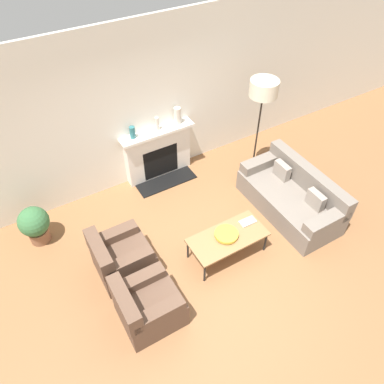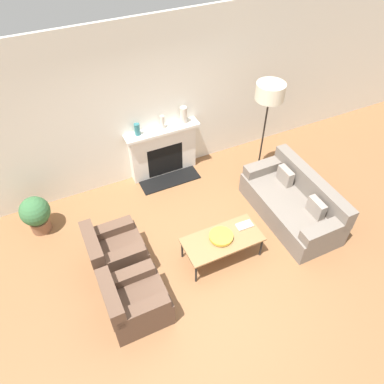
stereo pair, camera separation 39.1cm
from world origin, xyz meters
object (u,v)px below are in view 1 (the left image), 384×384
(fireplace, at_px, (158,154))
(armchair_far, at_px, (121,258))
(book, at_px, (248,222))
(mantel_vase_center_right, at_px, (177,116))
(couch, at_px, (292,197))
(armchair_near, at_px, (147,306))
(mantel_vase_left, at_px, (132,132))
(mantel_vase_center_left, at_px, (157,124))
(potted_plant, at_px, (35,224))
(coffee_table, at_px, (228,238))
(floor_lamp, at_px, (263,94))
(bowl, at_px, (226,234))

(fireplace, relative_size, armchair_far, 1.72)
(book, height_order, mantel_vase_center_right, mantel_vase_center_right)
(couch, height_order, armchair_near, armchair_near)
(mantel_vase_left, bearing_deg, mantel_vase_center_left, 0.00)
(mantel_vase_center_left, bearing_deg, potted_plant, -168.83)
(couch, distance_m, mantel_vase_center_left, 2.63)
(fireplace, bearing_deg, coffee_table, -88.86)
(couch, bearing_deg, mantel_vase_left, -135.17)
(armchair_near, distance_m, armchair_far, 0.88)
(book, relative_size, mantel_vase_left, 1.24)
(book, distance_m, floor_lamp, 2.10)
(armchair_far, height_order, book, armchair_far)
(couch, height_order, book, couch)
(coffee_table, height_order, mantel_vase_center_left, mantel_vase_center_left)
(mantel_vase_center_left, bearing_deg, bowl, -89.86)
(mantel_vase_left, height_order, mantel_vase_center_right, mantel_vase_center_right)
(fireplace, distance_m, couch, 2.51)
(bowl, distance_m, mantel_vase_center_left, 2.31)
(bowl, bearing_deg, coffee_table, -58.24)
(mantel_vase_center_left, bearing_deg, couch, -52.75)
(fireplace, relative_size, mantel_vase_left, 6.34)
(coffee_table, relative_size, mantel_vase_center_left, 4.85)
(fireplace, bearing_deg, book, -77.63)
(coffee_table, xyz_separation_m, mantel_vase_left, (-0.48, 2.23, 0.73))
(fireplace, height_order, mantel_vase_center_left, mantel_vase_center_left)
(armchair_near, bearing_deg, armchair_far, 0.00)
(coffee_table, height_order, potted_plant, potted_plant)
(armchair_far, height_order, coffee_table, armchair_far)
(fireplace, relative_size, armchair_near, 1.72)
(armchair_near, distance_m, book, 1.99)
(armchair_near, relative_size, armchair_far, 1.00)
(fireplace, height_order, coffee_table, fireplace)
(book, height_order, mantel_vase_left, mantel_vase_left)
(armchair_near, distance_m, coffee_table, 1.56)
(potted_plant, bearing_deg, book, -30.26)
(couch, bearing_deg, fireplace, -142.09)
(couch, relative_size, mantel_vase_center_right, 5.88)
(mantel_vase_left, distance_m, mantel_vase_center_left, 0.46)
(mantel_vase_left, bearing_deg, armchair_far, -121.23)
(book, bearing_deg, floor_lamp, 51.27)
(book, bearing_deg, armchair_far, 168.87)
(armchair_near, xyz_separation_m, potted_plant, (-0.92, 2.11, 0.07))
(book, xyz_separation_m, mantel_vase_center_left, (-0.44, 2.15, 0.70))
(floor_lamp, bearing_deg, fireplace, 151.28)
(fireplace, xyz_separation_m, armchair_near, (-1.47, -2.57, -0.18))
(couch, relative_size, book, 6.86)
(fireplace, relative_size, floor_lamp, 0.71)
(armchair_far, height_order, mantel_vase_center_left, mantel_vase_center_left)
(armchair_near, height_order, mantel_vase_center_right, mantel_vase_center_right)
(coffee_table, relative_size, bowl, 3.32)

